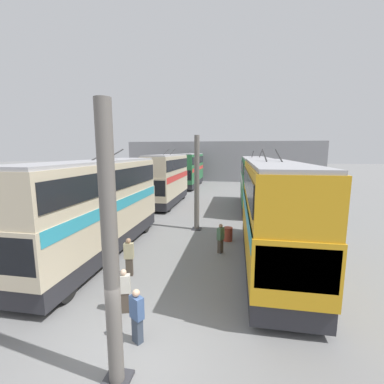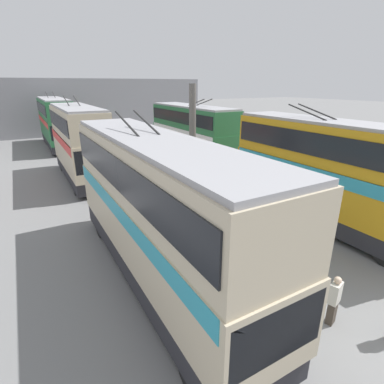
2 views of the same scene
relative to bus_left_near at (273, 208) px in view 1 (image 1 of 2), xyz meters
name	(u,v)px [view 1 (image 1 of 2)]	position (x,y,z in m)	size (l,w,h in m)	color
ground_plane	(130,358)	(-6.63, 4.47, -2.88)	(240.00, 240.00, 0.00)	slate
depot_back_wall	(222,162)	(35.30, 4.47, 0.79)	(0.50, 36.00, 7.34)	gray
support_column_near	(111,258)	(-7.37, 4.47, 0.33)	(0.65, 0.65, 6.65)	#605B56
support_column_far	(197,185)	(5.17, 4.47, 0.33)	(0.65, 0.65, 6.65)	#605B56
bus_left_near	(273,208)	(0.00, 0.00, 0.00)	(10.56, 2.54, 5.68)	black
bus_left_far	(255,179)	(13.16, 0.00, -0.03)	(10.49, 2.54, 5.60)	black
bus_right_near	(98,202)	(-0.19, 8.94, 0.02)	(11.46, 2.54, 5.70)	black
bus_right_mid	(167,176)	(13.50, 8.94, 0.08)	(9.46, 2.54, 5.82)	black
bus_right_far	(191,168)	(27.44, 8.94, 0.08)	(11.44, 2.54, 5.83)	black
person_by_left_row	(221,238)	(1.16, 2.52, -2.01)	(0.48, 0.41, 1.65)	#473D33
person_aisle_midway	(124,290)	(-4.74, 5.46, -2.05)	(0.35, 0.47, 1.58)	#473D33
person_aisle_foreground	(137,315)	(-6.02, 4.48, -2.00)	(0.43, 0.48, 1.66)	#384251
person_by_right_row	(129,256)	(-2.19, 6.39, -1.95)	(0.32, 0.46, 1.75)	#473D33
oil_drum	(228,234)	(3.18, 2.18, -2.45)	(0.60, 0.60, 0.85)	#933828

